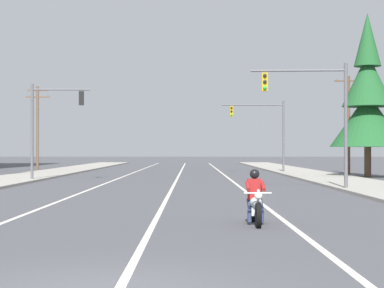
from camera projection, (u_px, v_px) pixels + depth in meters
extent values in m
cube|color=beige|center=(181.00, 175.00, 54.65)|extent=(0.16, 100.00, 0.01)
cube|color=beige|center=(130.00, 175.00, 54.66)|extent=(0.16, 100.00, 0.01)
cube|color=beige|center=(227.00, 175.00, 54.64)|extent=(0.16, 100.00, 0.01)
cube|color=#9E998E|center=(323.00, 177.00, 49.61)|extent=(4.40, 110.00, 0.14)
cube|color=#9E998E|center=(31.00, 176.00, 49.68)|extent=(4.40, 110.00, 0.14)
cylinder|color=black|center=(261.00, 215.00, 17.37)|extent=(0.12, 0.64, 0.64)
cylinder|color=black|center=(255.00, 210.00, 18.92)|extent=(0.12, 0.64, 0.64)
cylinder|color=silver|center=(260.00, 203.00, 17.48)|extent=(0.07, 0.33, 0.68)
sphere|color=white|center=(261.00, 196.00, 17.33)|extent=(0.20, 0.20, 0.20)
cylinder|color=silver|center=(260.00, 193.00, 17.53)|extent=(0.70, 0.04, 0.04)
ellipsoid|color=#B7BABF|center=(258.00, 202.00, 18.03)|extent=(0.32, 0.56, 0.28)
cube|color=silver|center=(258.00, 211.00, 18.15)|extent=(0.24, 0.44, 0.24)
cube|color=black|center=(257.00, 203.00, 18.47)|extent=(0.28, 0.52, 0.12)
cube|color=#B7BABF|center=(255.00, 199.00, 18.88)|extent=(0.20, 0.36, 0.08)
cylinder|color=silver|center=(251.00, 212.00, 18.55)|extent=(0.08, 0.55, 0.08)
cube|color=maroon|center=(257.00, 189.00, 18.43)|extent=(0.36, 0.24, 0.56)
sphere|color=black|center=(257.00, 174.00, 18.42)|extent=(0.26, 0.26, 0.26)
cylinder|color=navy|center=(263.00, 204.00, 18.29)|extent=(0.14, 0.44, 0.30)
cylinder|color=navy|center=(264.00, 216.00, 18.11)|extent=(0.11, 0.16, 0.35)
cylinder|color=maroon|center=(265.00, 186.00, 18.17)|extent=(0.10, 0.52, 0.27)
cylinder|color=navy|center=(252.00, 204.00, 18.29)|extent=(0.14, 0.44, 0.30)
cylinder|color=navy|center=(252.00, 216.00, 18.11)|extent=(0.11, 0.16, 0.35)
cylinder|color=maroon|center=(250.00, 186.00, 18.18)|extent=(0.10, 0.52, 0.27)
cylinder|color=#56565B|center=(348.00, 127.00, 33.47)|extent=(0.18, 0.18, 6.20)
cylinder|color=#56565B|center=(300.00, 70.00, 33.64)|extent=(4.61, 0.39, 0.11)
cube|color=#B79319|center=(267.00, 82.00, 33.74)|extent=(0.31, 0.26, 0.90)
sphere|color=black|center=(267.00, 75.00, 33.58)|extent=(0.18, 0.18, 0.18)
sphere|color=black|center=(267.00, 82.00, 33.58)|extent=(0.18, 0.18, 0.18)
sphere|color=green|center=(267.00, 88.00, 33.58)|extent=(0.18, 0.18, 0.18)
cylinder|color=#56565B|center=(35.00, 132.00, 44.17)|extent=(0.18, 0.18, 6.20)
cylinder|color=#56565B|center=(64.00, 90.00, 44.24)|extent=(3.69, 0.23, 0.11)
cube|color=black|center=(84.00, 98.00, 44.28)|extent=(0.31, 0.25, 0.90)
sphere|color=black|center=(84.00, 94.00, 44.43)|extent=(0.18, 0.18, 0.18)
sphere|color=black|center=(84.00, 98.00, 44.43)|extent=(0.18, 0.18, 0.18)
sphere|color=green|center=(84.00, 103.00, 44.43)|extent=(0.18, 0.18, 0.18)
cylinder|color=#56565B|center=(286.00, 137.00, 59.43)|extent=(0.18, 0.18, 6.20)
cylinder|color=#56565B|center=(255.00, 105.00, 59.34)|extent=(5.30, 0.34, 0.11)
cube|color=#B79319|center=(234.00, 111.00, 59.26)|extent=(0.31, 0.25, 0.90)
sphere|color=black|center=(234.00, 108.00, 59.11)|extent=(0.18, 0.18, 0.18)
sphere|color=black|center=(234.00, 111.00, 59.11)|extent=(0.18, 0.18, 0.18)
sphere|color=green|center=(234.00, 115.00, 59.10)|extent=(0.18, 0.18, 0.18)
cylinder|color=brown|center=(351.00, 125.00, 56.39)|extent=(0.26, 0.26, 8.03)
cube|color=brown|center=(351.00, 81.00, 56.42)|extent=(2.25, 0.12, 0.12)
cylinder|color=slate|center=(339.00, 80.00, 56.42)|extent=(0.08, 0.08, 0.12)
cylinder|color=slate|center=(362.00, 80.00, 56.42)|extent=(0.08, 0.08, 0.12)
cylinder|color=brown|center=(40.00, 128.00, 68.49)|extent=(0.26, 0.26, 8.30)
cube|color=brown|center=(40.00, 90.00, 68.52)|extent=(2.06, 0.12, 0.12)
cylinder|color=slate|center=(31.00, 89.00, 68.53)|extent=(0.08, 0.08, 0.12)
cylinder|color=slate|center=(49.00, 89.00, 68.52)|extent=(0.08, 0.08, 0.12)
cube|color=brown|center=(40.00, 97.00, 68.52)|extent=(2.34, 0.12, 0.12)
cylinder|color=slate|center=(30.00, 96.00, 68.52)|extent=(0.08, 0.08, 0.12)
cylinder|color=slate|center=(50.00, 96.00, 68.51)|extent=(0.08, 0.08, 0.12)
cylinder|color=#4C3828|center=(370.00, 162.00, 49.60)|extent=(0.49, 0.49, 2.21)
cone|color=#1E5628|center=(370.00, 120.00, 49.62)|extent=(5.40, 5.40, 3.87)
cone|color=#1E5628|center=(370.00, 80.00, 49.65)|extent=(3.67, 3.67, 3.87)
cone|color=#1E5628|center=(370.00, 39.00, 49.67)|extent=(1.94, 1.94, 3.87)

